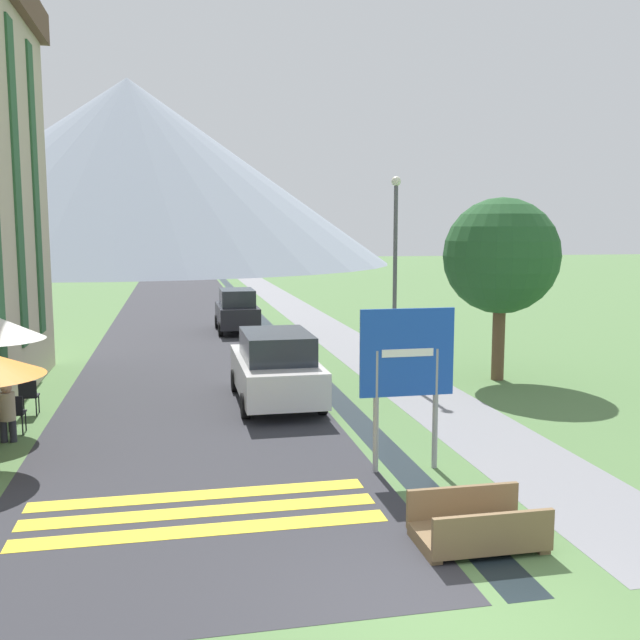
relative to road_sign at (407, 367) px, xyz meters
The scene contains 15 objects.
ground_plane 15.48m from the road_sign, 94.47° to the left, with size 160.00×160.00×0.00m, color #517542.
road 25.65m from the road_sign, 98.31° to the left, with size 6.40×60.00×0.01m.
footpath 25.50m from the road_sign, 84.58° to the left, with size 2.20×60.00×0.01m.
drainage_channel 25.38m from the road_sign, 89.99° to the left, with size 0.60×60.00×0.00m.
crosswalk_marking 4.33m from the road_sign, 161.72° to the right, with size 5.44×1.84×0.01m.
mountain_distant 80.95m from the road_sign, 96.48° to the left, with size 63.54×63.54×22.42m.
road_sign is the anchor object (origin of this frame).
footbridge 3.55m from the road_sign, 89.95° to the right, with size 1.70×1.10×0.65m.
parked_car_near 5.76m from the road_sign, 106.34° to the left, with size 1.99×4.53×1.82m.
parked_car_far 18.13m from the road_sign, 94.68° to the left, with size 1.71×3.84×1.82m.
cafe_chair_far_left 9.27m from the road_sign, 144.12° to the left, with size 0.40×0.40×0.85m.
cafe_chair_middle 8.45m from the road_sign, 152.94° to the left, with size 0.40×0.40×0.85m.
person_seated_near 8.21m from the road_sign, 156.37° to the left, with size 0.32×0.32×1.24m.
streetlamp 8.41m from the road_sign, 74.04° to the left, with size 0.28×0.28×5.83m.
tree_by_path 8.73m from the road_sign, 53.67° to the left, with size 3.29×3.29×5.23m.
Camera 1 is at (-2.82, -7.22, 4.36)m, focal length 40.00 mm.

